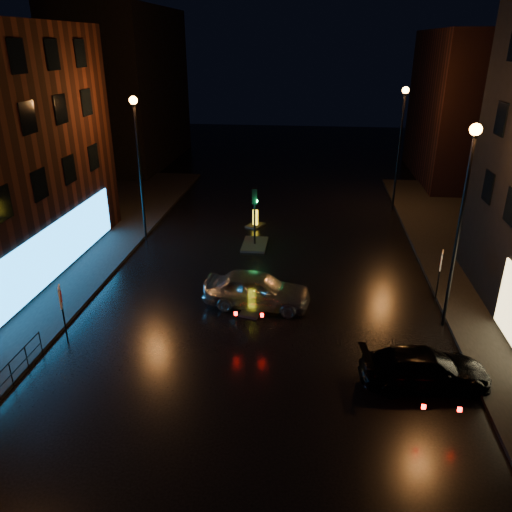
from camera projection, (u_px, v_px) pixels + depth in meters
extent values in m
plane|color=black|center=(241.00, 404.00, 16.54)|extent=(120.00, 120.00, 0.00)
cube|color=black|center=(126.00, 88.00, 47.40)|extent=(8.00, 16.00, 14.00)
cube|color=black|center=(472.00, 107.00, 41.77)|extent=(8.00, 14.00, 12.00)
cylinder|color=black|center=(140.00, 176.00, 28.56)|extent=(0.14, 0.14, 8.00)
cylinder|color=black|center=(134.00, 103.00, 26.98)|extent=(0.20, 0.20, 0.25)
sphere|color=orange|center=(133.00, 100.00, 26.92)|extent=(0.44, 0.44, 0.44)
cylinder|color=black|center=(457.00, 237.00, 19.60)|extent=(0.14, 0.14, 8.00)
cylinder|color=black|center=(475.00, 134.00, 18.02)|extent=(0.20, 0.20, 0.25)
sphere|color=orange|center=(476.00, 129.00, 17.96)|extent=(0.44, 0.44, 0.44)
cylinder|color=black|center=(398.00, 154.00, 34.20)|extent=(0.14, 0.14, 8.00)
cylinder|color=black|center=(405.00, 93.00, 32.62)|extent=(0.20, 0.20, 0.25)
sphere|color=orange|center=(406.00, 90.00, 32.56)|extent=(0.44, 0.44, 0.44)
cube|color=black|center=(255.00, 244.00, 29.41)|extent=(1.40, 2.40, 0.12)
cylinder|color=black|center=(255.00, 223.00, 28.88)|extent=(0.12, 0.12, 2.80)
cube|color=black|center=(255.00, 196.00, 28.25)|extent=(0.28, 0.22, 0.90)
cylinder|color=#0CFF59|center=(257.00, 201.00, 28.35)|extent=(0.05, 0.18, 0.18)
cylinder|color=black|center=(41.00, 343.00, 19.01)|extent=(0.04, 0.04, 1.00)
imported|color=#9DA0A4|center=(257.00, 289.00, 22.42)|extent=(4.93, 2.34, 1.63)
imported|color=black|center=(425.00, 368.00, 17.27)|extent=(4.66, 2.33, 1.30)
cube|color=black|center=(252.00, 311.00, 22.18)|extent=(1.10, 1.42, 0.11)
cube|color=yellow|center=(252.00, 300.00, 21.97)|extent=(0.33, 0.25, 1.06)
cube|color=black|center=(252.00, 300.00, 21.97)|extent=(0.31, 0.09, 0.64)
cube|color=black|center=(255.00, 225.00, 32.48)|extent=(1.29, 1.50, 0.11)
cube|color=yellow|center=(255.00, 218.00, 32.28)|extent=(0.35, 0.29, 1.05)
cube|color=black|center=(255.00, 218.00, 32.28)|extent=(0.30, 0.15, 0.63)
cylinder|color=black|center=(64.00, 316.00, 19.46)|extent=(0.07, 0.07, 2.40)
cube|color=silver|center=(60.00, 297.00, 19.11)|extent=(0.30, 0.57, 0.82)
cylinder|color=#B20C0C|center=(61.00, 296.00, 19.12)|extent=(0.22, 0.44, 0.48)
cylinder|color=black|center=(439.00, 278.00, 22.53)|extent=(0.07, 0.07, 2.44)
cube|color=white|center=(442.00, 260.00, 22.18)|extent=(0.22, 0.60, 0.83)
cylinder|color=#B20C0C|center=(441.00, 260.00, 22.19)|extent=(0.16, 0.48, 0.49)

